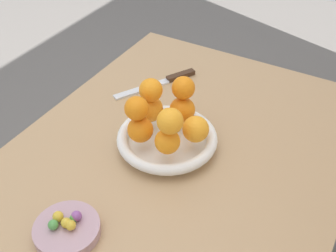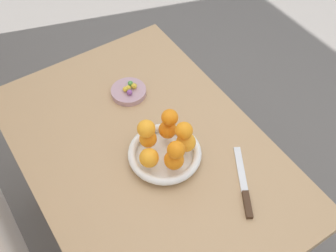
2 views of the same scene
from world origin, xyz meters
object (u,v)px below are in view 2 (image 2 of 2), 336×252
at_px(fruit_bowl, 165,154).
at_px(orange_6, 184,131).
at_px(dining_table, 147,164).
at_px(orange_3, 148,139).
at_px(knife, 244,187).
at_px(candy_ball_5, 130,92).
at_px(candy_dish, 129,92).
at_px(candy_ball_3, 130,83).
at_px(orange_0, 174,160).
at_px(orange_8, 170,117).
at_px(orange_5, 176,150).
at_px(orange_4, 149,158).
at_px(orange_2, 168,130).
at_px(candy_ball_0, 128,88).
at_px(candy_ball_2, 125,89).
at_px(candy_ball_1, 134,86).
at_px(candy_ball_4, 129,92).
at_px(orange_7, 147,128).
at_px(orange_1, 186,142).

height_order(fruit_bowl, orange_6, orange_6).
distance_m(dining_table, fruit_bowl, 0.13).
height_order(orange_3, knife, orange_3).
distance_m(orange_3, candy_ball_5, 0.25).
height_order(candy_dish, candy_ball_3, candy_ball_3).
height_order(orange_0, orange_8, orange_8).
xyz_separation_m(fruit_bowl, orange_5, (-0.07, 0.00, 0.11)).
height_order(dining_table, orange_4, orange_4).
height_order(candy_dish, orange_2, orange_2).
xyz_separation_m(orange_4, candy_ball_0, (0.33, -0.11, -0.04)).
relative_size(orange_0, orange_3, 1.09).
relative_size(fruit_bowl, candy_ball_2, 11.78).
bearing_deg(orange_8, orange_5, 155.23).
bearing_deg(orange_3, orange_6, -130.85).
distance_m(dining_table, orange_3, 0.16).
xyz_separation_m(orange_4, candy_ball_1, (0.33, -0.13, -0.04)).
bearing_deg(orange_4, orange_3, -28.76).
bearing_deg(dining_table, orange_2, -101.50).
distance_m(candy_ball_5, knife, 0.54).
xyz_separation_m(candy_ball_0, candy_ball_3, (0.02, -0.02, -0.00)).
xyz_separation_m(candy_dish, knife, (-0.55, -0.10, -0.01)).
bearing_deg(orange_2, dining_table, 78.50).
bearing_deg(candy_ball_0, candy_ball_3, -49.34).
xyz_separation_m(candy_dish, orange_0, (-0.38, 0.05, 0.06)).
xyz_separation_m(orange_4, candy_ball_3, (0.35, -0.13, -0.04)).
relative_size(orange_2, orange_8, 1.09).
bearing_deg(orange_4, candy_ball_4, -18.55).
bearing_deg(orange_4, knife, -135.41).
bearing_deg(orange_5, orange_7, 13.74).
height_order(orange_1, orange_2, orange_1).
xyz_separation_m(orange_0, orange_8, (0.11, -0.06, 0.06)).
distance_m(orange_4, candy_ball_5, 0.33).
distance_m(orange_3, orange_8, 0.10).
height_order(orange_2, orange_4, orange_4).
relative_size(orange_8, knife, 0.23).
height_order(dining_table, fruit_bowl, fruit_bowl).
distance_m(orange_7, knife, 0.35).
distance_m(dining_table, orange_6, 0.25).
distance_m(orange_7, candy_ball_4, 0.28).
bearing_deg(orange_0, candy_ball_2, -5.67).
height_order(orange_8, candy_ball_2, orange_8).
relative_size(candy_ball_5, knife, 0.09).
xyz_separation_m(orange_0, candy_ball_5, (0.36, -0.04, -0.04)).
bearing_deg(candy_ball_5, candy_ball_0, -17.48).
distance_m(dining_table, candy_ball_0, 0.29).
distance_m(orange_3, candy_ball_3, 0.30).
distance_m(candy_dish, candy_ball_2, 0.02).
bearing_deg(dining_table, candy_ball_3, -19.91).
height_order(orange_1, candy_ball_1, orange_1).
xyz_separation_m(orange_7, orange_8, (-0.00, -0.08, 0.00)).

